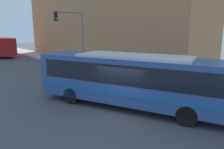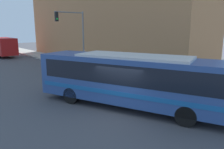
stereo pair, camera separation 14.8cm
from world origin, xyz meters
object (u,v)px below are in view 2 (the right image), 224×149
fire_hydrant (136,77)px  traffic_light_pole (75,30)px  delivery_truck (3,46)px  pedestrian_near_corner (85,57)px  city_bus (133,78)px

fire_hydrant → traffic_light_pole: size_ratio=0.13×
delivery_truck → traffic_light_pole: size_ratio=1.38×
fire_hydrant → pedestrian_near_corner: bearing=82.1°
delivery_truck → fire_hydrant: delivery_truck is taller
delivery_truck → fire_hydrant: (3.67, -25.46, -1.06)m
fire_hydrant → pedestrian_near_corner: size_ratio=0.44×
city_bus → traffic_light_pole: bearing=52.4°
city_bus → traffic_light_pole: size_ratio=1.93×
city_bus → fire_hydrant: size_ratio=15.31×
delivery_truck → city_bus: bearing=-91.1°
delivery_truck → pedestrian_near_corner: size_ratio=4.86×
city_bus → pedestrian_near_corner: (5.57, 13.44, -0.72)m
delivery_truck → pedestrian_near_corner: 16.55m
city_bus → pedestrian_near_corner: city_bus is taller
city_bus → pedestrian_near_corner: 14.56m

